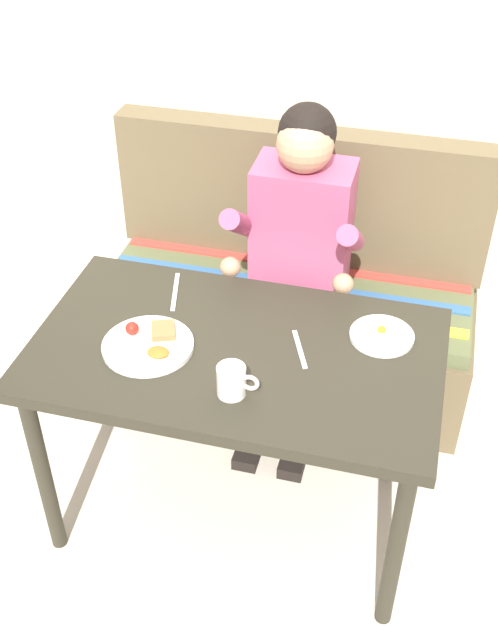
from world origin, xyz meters
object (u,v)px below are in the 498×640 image
(table, at_px, (236,369))
(couch, at_px, (288,305))
(plate_breakfast, at_px, (149,344))
(coffee_mug, at_px, (232,380))
(fork, at_px, (300,349))
(person, at_px, (298,243))
(knife, at_px, (175,292))
(plate_eggs, at_px, (382,335))

(table, relative_size, couch, 0.83)
(table, distance_m, couch, 0.83)
(plate_breakfast, bearing_deg, coffee_mug, -23.79)
(plate_breakfast, distance_m, fork, 0.44)
(couch, xyz_separation_m, plate_breakfast, (-0.25, -0.82, 0.41))
(table, bearing_deg, person, 84.20)
(table, distance_m, person, 0.60)
(plate_breakfast, relative_size, coffee_mug, 2.28)
(couch, relative_size, plate_breakfast, 5.36)
(fork, bearing_deg, couch, 81.68)
(couch, distance_m, fork, 0.85)
(person, distance_m, fork, 0.56)
(table, bearing_deg, couch, 90.00)
(table, xyz_separation_m, plate_breakfast, (-0.25, -0.06, 0.09))
(plate_breakfast, bearing_deg, fork, 13.05)
(coffee_mug, bearing_deg, knife, 126.87)
(table, distance_m, knife, 0.35)
(plate_breakfast, bearing_deg, table, 13.67)
(couch, bearing_deg, plate_eggs, -56.37)
(knife, bearing_deg, table, -54.08)
(plate_breakfast, xyz_separation_m, knife, (-0.02, 0.28, -0.01))
(table, height_order, plate_eggs, plate_eggs)
(knife, bearing_deg, plate_eggs, -19.68)
(plate_breakfast, distance_m, knife, 0.28)
(couch, distance_m, plate_eggs, 0.84)
(coffee_mug, relative_size, knife, 0.59)
(person, bearing_deg, table, -95.80)
(couch, relative_size, plate_eggs, 7.54)
(person, distance_m, coffee_mug, 0.78)
(coffee_mug, distance_m, fork, 0.27)
(couch, height_order, person, person)
(couch, height_order, plate_breakfast, couch)
(person, xyz_separation_m, knife, (-0.32, -0.37, -0.01))
(plate_eggs, bearing_deg, knife, 174.66)
(knife, bearing_deg, plate_breakfast, -101.22)
(couch, relative_size, person, 1.19)
(plate_breakfast, relative_size, plate_eggs, 1.41)
(couch, xyz_separation_m, knife, (-0.26, -0.55, 0.40))
(couch, height_order, fork, couch)
(table, xyz_separation_m, knife, (-0.26, 0.22, 0.08))
(coffee_mug, bearing_deg, couch, 92.51)
(table, height_order, person, person)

